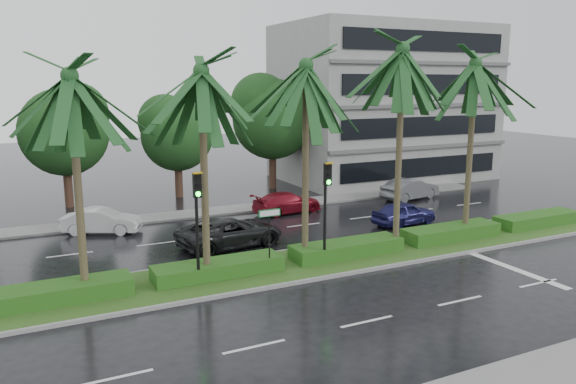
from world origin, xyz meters
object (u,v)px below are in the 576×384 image
signal_median_left (197,212)px  car_darkgrey (231,232)px  street_sign (269,224)px  car_white (102,221)px  car_red (287,202)px  car_blue (404,213)px  car_grey (410,189)px

signal_median_left → car_darkgrey: 6.01m
street_sign → car_white: (-5.11, 9.72, -1.48)m
car_red → car_blue: bearing=-145.3°
car_red → car_grey: car_grey is taller
car_blue → car_grey: car_grey is taller
car_blue → car_grey: size_ratio=0.88×
street_sign → car_darkgrey: street_sign is taller
car_darkgrey → car_red: size_ratio=1.19×
car_white → car_red: bearing=-66.3°
car_white → car_darkgrey: 7.33m
car_white → street_sign: bearing=-127.7°
street_sign → car_white: size_ratio=0.67×
car_white → car_darkgrey: bearing=-111.0°
street_sign → car_white: bearing=117.7°
street_sign → car_blue: size_ratio=0.69×
car_darkgrey → car_blue: 9.99m
signal_median_left → street_sign: 3.13m
street_sign → signal_median_left: bearing=-176.5°
car_white → car_blue: bearing=-85.4°
car_darkgrey → car_grey: (14.49, 4.88, -0.00)m
car_blue → car_white: bearing=64.1°
signal_median_left → car_red: size_ratio=1.01×
street_sign → car_darkgrey: (0.01, 4.49, -1.41)m
street_sign → car_white: street_sign is taller
car_darkgrey → car_red: bearing=-55.9°
car_blue → signal_median_left: bearing=102.8°
signal_median_left → car_blue: (13.00, 4.40, -2.35)m
car_darkgrey → car_red: car_darkgrey is taller
car_white → car_grey: 19.62m
car_darkgrey → car_grey: 15.29m
street_sign → car_white: 11.08m
car_white → car_darkgrey: car_darkgrey is taller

